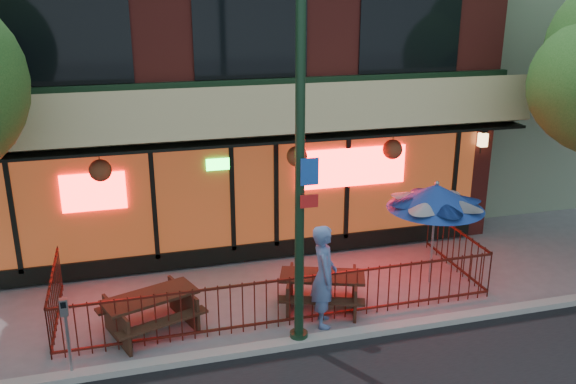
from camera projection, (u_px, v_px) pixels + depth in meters
name	position (u px, v px, depth m)	size (l,w,h in m)	color
ground	(293.00, 330.00, 11.22)	(80.00, 80.00, 0.00)	gray
curb	(300.00, 342.00, 10.75)	(80.00, 0.25, 0.12)	#999993
restaurant_building	(221.00, 62.00, 16.43)	(12.96, 9.49, 8.05)	maroon
neighbor_building	(496.00, 87.00, 19.60)	(6.00, 7.00, 6.00)	slate
patio_fence	(285.00, 288.00, 11.48)	(8.44, 2.62, 1.00)	#48160F
street_light	(300.00, 173.00, 9.86)	(0.43, 0.32, 7.00)	#16311E
picnic_table_left	(151.00, 307.00, 11.09)	(2.02, 1.78, 0.72)	#3B2115
picnic_table_right	(322.00, 286.00, 11.92)	(1.97, 1.74, 0.70)	#391F14
patio_umbrella	(436.00, 197.00, 12.47)	(2.00, 2.00, 2.28)	gray
pedestrian	(324.00, 276.00, 11.16)	(0.72, 0.47, 1.97)	#506BA1
parking_meter_near	(66.00, 325.00, 9.59)	(0.13, 0.11, 1.41)	#919499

